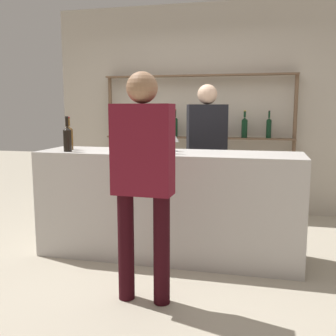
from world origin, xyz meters
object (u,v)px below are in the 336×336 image
object	(u,v)px
counter_bottle_2	(67,138)
server_behind_counter	(207,147)
counter_bottle_1	(163,137)
counter_bottle_0	(69,137)
wine_glass	(175,139)
customer_center	(143,170)

from	to	relation	value
counter_bottle_2	server_behind_counter	bearing A→B (deg)	40.88
counter_bottle_1	server_behind_counter	world-z (taller)	server_behind_counter
counter_bottle_1	server_behind_counter	xyz separation A→B (m)	(0.27, 0.94, -0.17)
counter_bottle_2	server_behind_counter	xyz separation A→B (m)	(1.17, 1.02, -0.15)
counter_bottle_0	wine_glass	size ratio (longest dim) A/B	2.07
counter_bottle_1	counter_bottle_0	bearing A→B (deg)	174.45
counter_bottle_1	wine_glass	world-z (taller)	counter_bottle_1
customer_center	counter_bottle_0	bearing A→B (deg)	50.55
counter_bottle_0	wine_glass	distance (m)	1.05
counter_bottle_1	server_behind_counter	bearing A→B (deg)	74.06
counter_bottle_1	counter_bottle_2	bearing A→B (deg)	-175.43
customer_center	server_behind_counter	xyz separation A→B (m)	(0.21, 1.76, 0.01)
counter_bottle_1	counter_bottle_2	world-z (taller)	counter_bottle_1
customer_center	counter_bottle_2	bearing A→B (deg)	54.26
counter_bottle_1	customer_center	bearing A→B (deg)	-85.79
counter_bottle_2	wine_glass	size ratio (longest dim) A/B	2.12
counter_bottle_0	counter_bottle_2	xyz separation A→B (m)	(0.07, -0.17, 0.00)
counter_bottle_0	server_behind_counter	size ratio (longest dim) A/B	0.19
counter_bottle_1	server_behind_counter	distance (m)	1.00
counter_bottle_0	customer_center	distance (m)	1.38
server_behind_counter	wine_glass	bearing A→B (deg)	-33.64
counter_bottle_0	server_behind_counter	xyz separation A→B (m)	(1.25, 0.85, -0.15)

